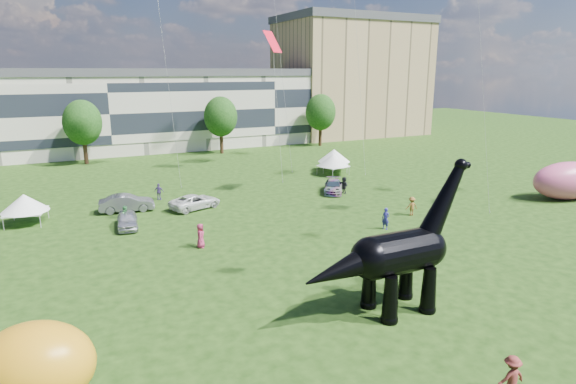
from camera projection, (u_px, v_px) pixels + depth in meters
name	position (u px, v px, depth m)	size (l,w,h in m)	color
ground	(391.00, 305.00, 26.95)	(220.00, 220.00, 0.00)	#16330C
terrace_row	(106.00, 115.00, 75.95)	(78.00, 11.00, 12.00)	beige
apartment_block	(351.00, 80.00, 97.93)	(28.00, 18.00, 22.00)	tan
tree_mid_left	(82.00, 119.00, 66.34)	(5.20, 5.20, 9.44)	#382314
tree_mid_right	(221.00, 113.00, 74.92)	(5.20, 5.20, 9.44)	#382314
tree_far_right	(321.00, 109.00, 82.64)	(5.20, 5.20, 9.44)	#382314
dinosaur_sculpture	(394.00, 256.00, 25.52)	(10.25, 2.83, 8.43)	black
car_silver	(127.00, 220.00, 40.00)	(1.63, 4.05, 1.38)	silver
car_grey	(127.00, 203.00, 44.66)	(1.72, 4.92, 1.62)	slate
car_white	(195.00, 202.00, 45.60)	(2.28, 4.95, 1.38)	silver
car_dark	(333.00, 186.00, 51.66)	(1.88, 4.63, 1.34)	#595960
gazebo_near	(333.00, 160.00, 60.19)	(4.61, 4.61, 2.70)	white
gazebo_far	(334.00, 156.00, 62.47)	(5.48, 5.48, 2.88)	white
gazebo_left	(24.00, 203.00, 40.72)	(4.52, 4.52, 2.64)	white
inflatable_pink	(568.00, 181.00, 48.72)	(7.73, 3.86, 3.86)	#E6598D
inflatable_yellow	(37.00, 365.00, 18.57)	(4.42, 3.40, 3.40)	orange
visitors	(243.00, 224.00, 38.20)	(46.92, 44.91, 1.86)	slate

